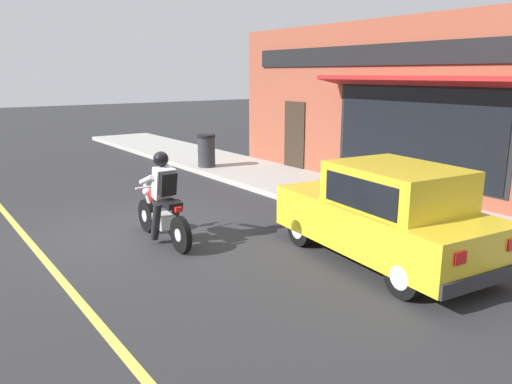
% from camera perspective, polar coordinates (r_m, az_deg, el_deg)
% --- Properties ---
extents(ground_plane, '(80.00, 80.00, 0.00)m').
position_cam_1_polar(ground_plane, '(9.56, -12.96, -4.67)').
color(ground_plane, '#2B2B2D').
extents(sidewalk_curb, '(2.60, 22.00, 0.14)m').
position_cam_1_polar(sidewalk_curb, '(14.46, 0.44, 2.07)').
color(sidewalk_curb, '#ADAAA3').
rests_on(sidewalk_curb, ground).
extents(lane_stripe, '(0.12, 19.80, 0.01)m').
position_cam_1_polar(lane_stripe, '(11.91, -26.72, -2.19)').
color(lane_stripe, '#D1C64C').
rests_on(lane_stripe, ground).
extents(storefront_building, '(1.25, 10.63, 4.20)m').
position_cam_1_polar(storefront_building, '(13.05, 13.91, 9.49)').
color(storefront_building, brown).
rests_on(storefront_building, ground).
extents(motorcycle_with_rider, '(0.56, 2.02, 1.62)m').
position_cam_1_polar(motorcycle_with_rider, '(8.86, -10.62, -1.43)').
color(motorcycle_with_rider, black).
rests_on(motorcycle_with_rider, ground).
extents(car_hatchback, '(2.05, 3.94, 1.57)m').
position_cam_1_polar(car_hatchback, '(8.04, 14.64, -2.52)').
color(car_hatchback, black).
rests_on(car_hatchback, ground).
extents(trash_bin, '(0.56, 0.56, 0.98)m').
position_cam_1_polar(trash_bin, '(15.22, -5.69, 4.74)').
color(trash_bin, '#2D2D33').
rests_on(trash_bin, sidewalk_curb).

